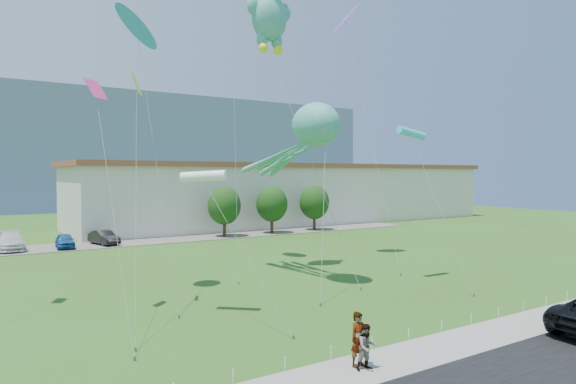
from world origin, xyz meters
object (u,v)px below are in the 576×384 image
(pedestrian_left, at_px, (359,339))
(teddy_bear_kite, at_px, (269,12))
(warehouse, at_px, (295,193))
(pedestrian_right, at_px, (367,347))
(parked_car_blue, at_px, (65,241))
(octopus_kite, at_px, (304,138))
(parked_car_white, at_px, (11,241))
(parked_car_black, at_px, (104,237))

(pedestrian_left, distance_m, teddy_bear_kite, 25.29)
(warehouse, xyz_separation_m, pedestrian_right, (-28.71, -46.91, -3.24))
(parked_car_blue, xyz_separation_m, octopus_kite, (10.17, -23.46, 8.36))
(warehouse, bearing_deg, pedestrian_left, -121.72)
(pedestrian_left, xyz_separation_m, teddy_bear_kite, (6.93, 17.42, 16.98))
(pedestrian_left, relative_size, parked_car_blue, 0.50)
(warehouse, xyz_separation_m, pedestrian_left, (-28.76, -46.53, -3.07))
(warehouse, bearing_deg, pedestrian_right, -121.47)
(parked_car_white, bearing_deg, parked_car_black, -4.01)
(pedestrian_left, bearing_deg, teddy_bear_kite, 69.29)
(parked_car_white, xyz_separation_m, octopus_kite, (14.42, -24.74, 8.23))
(warehouse, distance_m, octopus_kite, 40.15)
(pedestrian_right, relative_size, parked_car_blue, 0.41)
(octopus_kite, bearing_deg, pedestrian_right, -116.85)
(pedestrian_left, distance_m, octopus_kite, 16.92)
(warehouse, distance_m, teddy_bear_kite, 38.96)
(parked_car_blue, distance_m, teddy_bear_kite, 27.82)
(pedestrian_right, distance_m, octopus_kite, 17.28)
(teddy_bear_kite, bearing_deg, warehouse, 53.13)
(pedestrian_left, relative_size, teddy_bear_kite, 0.09)
(warehouse, height_order, pedestrian_right, warehouse)
(pedestrian_left, bearing_deg, parked_car_blue, 96.04)
(parked_car_blue, bearing_deg, warehouse, 22.77)
(parked_car_black, bearing_deg, teddy_bear_kite, -83.80)
(parked_car_blue, bearing_deg, pedestrian_left, -79.32)
(parked_car_white, height_order, octopus_kite, octopus_kite)
(warehouse, relative_size, pedestrian_left, 31.98)
(warehouse, distance_m, parked_car_black, 30.19)
(pedestrian_right, relative_size, teddy_bear_kite, 0.08)
(warehouse, bearing_deg, parked_car_blue, -162.85)
(parked_car_white, bearing_deg, octopus_kite, -57.36)
(warehouse, height_order, parked_car_black, warehouse)
(parked_car_white, xyz_separation_m, parked_car_blue, (4.25, -1.28, -0.13))
(parked_car_white, height_order, parked_car_black, parked_car_white)
(parked_car_white, distance_m, octopus_kite, 29.79)
(pedestrian_left, xyz_separation_m, parked_car_black, (0.29, 37.06, -0.32))
(octopus_kite, bearing_deg, warehouse, 56.77)
(pedestrian_right, height_order, parked_car_blue, pedestrian_right)
(octopus_kite, bearing_deg, teddy_bear_kite, 89.88)
(pedestrian_right, relative_size, parked_car_white, 0.29)
(parked_car_black, distance_m, teddy_bear_kite, 27.01)
(parked_car_white, height_order, teddy_bear_kite, teddy_bear_kite)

